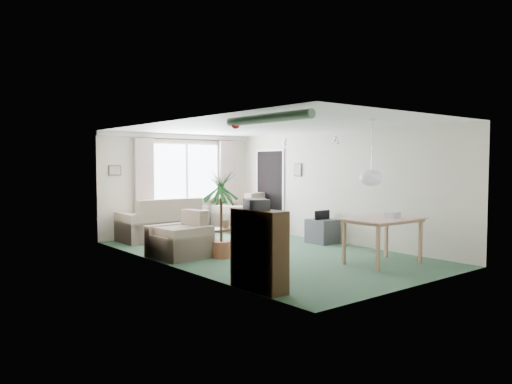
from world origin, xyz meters
TOP-DOWN VIEW (x-y plane):
  - ground at (0.00, 0.00)m, footprint 6.50×6.50m
  - window at (0.20, 3.23)m, footprint 1.80×0.03m
  - curtain_rod at (0.20, 3.15)m, footprint 2.60×0.03m
  - curtain_left at (-0.95, 3.13)m, footprint 0.45×0.08m
  - curtain_right at (1.35, 3.13)m, footprint 0.45×0.08m
  - radiator at (0.20, 3.19)m, footprint 1.20×0.10m
  - doorway at (1.99, 2.20)m, footprint 0.03×0.95m
  - pendant_lamp at (0.20, -2.30)m, footprint 0.36×0.36m
  - tinsel_garland at (-1.92, -2.30)m, footprint 1.60×1.60m
  - bauble_cluster_a at (1.30, 0.90)m, footprint 0.20×0.20m
  - bauble_cluster_b at (1.60, -0.30)m, footprint 0.20×0.20m
  - wall_picture_back at (-1.60, 3.23)m, footprint 0.28×0.03m
  - wall_picture_right at (1.98, 1.20)m, footprint 0.03×0.24m
  - sofa at (-0.72, 2.75)m, footprint 1.90×1.05m
  - armchair_corner at (1.46, 2.73)m, footprint 1.38×1.35m
  - armchair_left at (-1.50, 0.65)m, footprint 0.97×1.01m
  - coffee_table at (-0.10, 1.26)m, footprint 0.85×0.56m
  - photo_frame at (-0.04, 1.25)m, footprint 0.12×0.05m
  - bookshelf at (-1.84, -2.04)m, footprint 0.31×0.89m
  - hifi_box at (-1.84, -1.99)m, footprint 0.39×0.43m
  - houseplant at (-0.93, 0.15)m, footprint 0.81×0.81m
  - dining_table at (0.89, -2.01)m, footprint 1.24×0.85m
  - gift_box at (1.01, -2.11)m, footprint 0.27×0.21m
  - tv_cube at (1.70, 0.16)m, footprint 0.51×0.57m
  - pet_bed at (1.15, 1.51)m, footprint 0.77×0.77m

SIDE VIEW (x-z plane):
  - ground at x=0.00m, z-range 0.00..0.00m
  - pet_bed at x=1.15m, z-range 0.00..0.14m
  - coffee_table at x=-0.10m, z-range 0.00..0.36m
  - tv_cube at x=1.70m, z-range 0.00..0.51m
  - dining_table at x=0.89m, z-range 0.00..0.76m
  - radiator at x=0.20m, z-range 0.12..0.68m
  - armchair_left at x=-1.50m, z-range 0.00..0.84m
  - photo_frame at x=-0.04m, z-range 0.36..0.52m
  - sofa at x=-0.72m, z-range 0.00..0.93m
  - armchair_corner at x=1.46m, z-range 0.00..0.98m
  - bookshelf at x=-1.84m, z-range 0.00..1.09m
  - houseplant at x=-0.93m, z-range 0.00..1.60m
  - gift_box at x=1.01m, z-range 0.76..0.88m
  - doorway at x=1.99m, z-range 0.00..2.00m
  - hifi_box at x=-1.84m, z-range 1.09..1.23m
  - curtain_left at x=-0.95m, z-range 0.27..2.27m
  - curtain_right at x=1.35m, z-range 0.27..2.27m
  - pendant_lamp at x=0.20m, z-range 1.30..1.66m
  - window at x=0.20m, z-range 0.85..2.15m
  - wall_picture_back at x=-1.60m, z-range 1.44..1.66m
  - wall_picture_right at x=1.98m, z-range 1.40..1.70m
  - bauble_cluster_a at x=1.30m, z-range 2.12..2.32m
  - bauble_cluster_b at x=1.60m, z-range 2.12..2.32m
  - curtain_rod at x=0.20m, z-range 2.25..2.29m
  - tinsel_garland at x=-1.92m, z-range 2.22..2.34m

